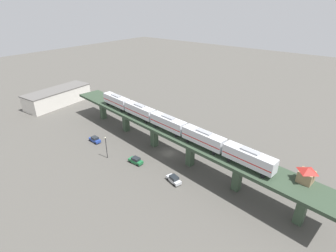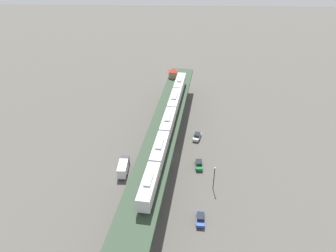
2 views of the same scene
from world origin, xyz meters
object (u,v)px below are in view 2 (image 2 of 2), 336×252
object	(u,v)px
delivery_truck	(123,167)
street_lamp	(214,176)
street_car_blue	(201,219)
signal_hut	(173,73)
subway_train	(168,123)
street_car_silver	(197,136)
street_car_green	(199,164)

from	to	relation	value
delivery_truck	street_lamp	bearing A→B (deg)	166.40
delivery_truck	street_lamp	size ratio (longest dim) A/B	1.04
delivery_truck	street_car_blue	bearing A→B (deg)	140.32
signal_hut	street_lamp	bearing A→B (deg)	102.75
street_car_blue	street_lamp	bearing A→B (deg)	-108.90
subway_train	delivery_truck	xyz separation A→B (m)	(11.61, 7.77, -9.31)
signal_hut	street_car_blue	size ratio (longest dim) A/B	0.80
signal_hut	delivery_truck	size ratio (longest dim) A/B	0.50
signal_hut	street_car_blue	world-z (taller)	signal_hut
signal_hut	street_car_silver	bearing A→B (deg)	106.51
street_lamp	street_car_blue	bearing A→B (deg)	71.10
street_car_green	street_car_blue	distance (m)	19.31
signal_hut	street_car_green	distance (m)	42.92
signal_hut	street_lamp	world-z (taller)	signal_hut
street_car_silver	street_car_blue	world-z (taller)	same
street_car_green	delivery_truck	bearing A→B (deg)	8.21
signal_hut	delivery_truck	distance (m)	46.47
street_car_silver	street_lamp	bearing A→B (deg)	97.97
signal_hut	delivery_truck	bearing A→B (deg)	74.54
street_car_green	delivery_truck	size ratio (longest dim) A/B	0.62
signal_hut	street_car_green	xyz separation A→B (m)	(-8.06, 41.10, -9.39)
street_car_green	street_car_blue	size ratio (longest dim) A/B	0.99
subway_train	delivery_truck	world-z (taller)	subway_train
street_car_green	street_car_blue	bearing A→B (deg)	88.57
signal_hut	street_car_silver	world-z (taller)	signal_hut
street_car_silver	delivery_truck	world-z (taller)	delivery_truck
street_car_blue	street_car_silver	bearing A→B (deg)	-90.95
delivery_truck	street_car_silver	bearing A→B (deg)	-140.68
subway_train	delivery_truck	distance (m)	16.79
street_car_silver	street_car_blue	bearing A→B (deg)	89.05
street_lamp	street_car_silver	bearing A→B (deg)	-82.03
subway_train	street_lamp	size ratio (longest dim) A/B	8.97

